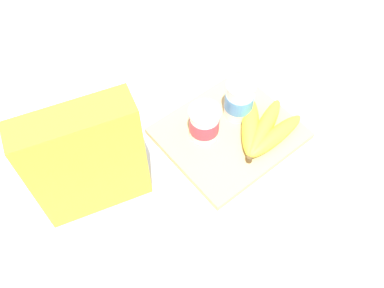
# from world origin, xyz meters

# --- Properties ---
(ground_plane) EXTENTS (2.40, 2.40, 0.00)m
(ground_plane) POSITION_xyz_m (0.00, 0.00, 0.00)
(ground_plane) COLOR silver
(cutting_board) EXTENTS (0.29, 0.26, 0.02)m
(cutting_board) POSITION_xyz_m (0.00, 0.00, 0.01)
(cutting_board) COLOR tan
(cutting_board) RESTS_ON ground_plane
(cereal_box) EXTENTS (0.22, 0.12, 0.27)m
(cereal_box) POSITION_xyz_m (-0.31, 0.05, 0.14)
(cereal_box) COLOR yellow
(cereal_box) RESTS_ON ground_plane
(yogurt_cup_front) EXTENTS (0.07, 0.07, 0.08)m
(yogurt_cup_front) POSITION_xyz_m (-0.05, 0.03, 0.06)
(yogurt_cup_front) COLOR white
(yogurt_cup_front) RESTS_ON cutting_board
(yogurt_cup_back) EXTENTS (0.07, 0.07, 0.10)m
(yogurt_cup_back) POSITION_xyz_m (0.05, 0.03, 0.07)
(yogurt_cup_back) COLOR white
(yogurt_cup_back) RESTS_ON cutting_board
(banana_bunch) EXTENTS (0.18, 0.15, 0.04)m
(banana_bunch) POSITION_xyz_m (0.05, -0.05, 0.03)
(banana_bunch) COLOR yellow
(banana_bunch) RESTS_ON cutting_board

